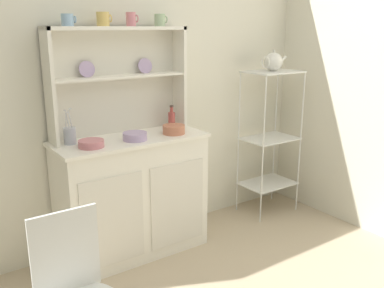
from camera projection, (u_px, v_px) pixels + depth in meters
name	position (u px, v px, depth m)	size (l,w,h in m)	color
wall_back	(127.00, 79.00, 3.13)	(3.84, 0.05, 2.50)	silver
hutch_cabinet	(132.00, 195.00, 3.07)	(1.07, 0.45, 0.87)	white
hutch_shelf_unit	(117.00, 73.00, 2.97)	(1.00, 0.18, 0.75)	silver
bakers_rack	(270.00, 131.00, 3.71)	(0.47, 0.33, 1.26)	silver
wire_chair	(74.00, 288.00, 1.87)	(0.36, 0.36, 0.85)	white
cup_sky_0	(68.00, 20.00, 2.66)	(0.09, 0.08, 0.08)	#8EB2D1
cup_gold_1	(103.00, 19.00, 2.79)	(0.10, 0.08, 0.09)	#DBB760
cup_rose_2	(131.00, 19.00, 2.90)	(0.08, 0.07, 0.09)	#D17A84
cup_sage_3	(160.00, 20.00, 3.03)	(0.09, 0.08, 0.08)	#9EB78E
bowl_mixing_large	(91.00, 144.00, 2.72)	(0.16, 0.16, 0.05)	#D17A84
bowl_floral_medium	(135.00, 136.00, 2.89)	(0.16, 0.16, 0.05)	#B79ECC
bowl_cream_small	(174.00, 129.00, 3.06)	(0.16, 0.16, 0.06)	#C67556
jam_bottle	(172.00, 119.00, 3.23)	(0.05, 0.05, 0.17)	#B74C47
utensil_jar	(70.00, 135.00, 2.79)	(0.08, 0.08, 0.24)	#B2B7C6
porcelain_teapot	(273.00, 62.00, 3.56)	(0.24, 0.15, 0.18)	white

